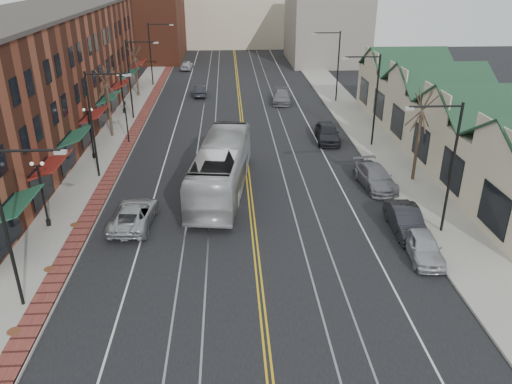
{
  "coord_description": "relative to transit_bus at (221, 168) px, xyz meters",
  "views": [
    {
      "loc": [
        -1.41,
        -20.2,
        15.07
      ],
      "look_at": [
        0.22,
        8.25,
        2.0
      ],
      "focal_mm": 35.0,
      "sensor_mm": 36.0,
      "label": 1
    }
  ],
  "objects": [
    {
      "name": "backdrop_mid",
      "position": [
        2.0,
        72.07,
        2.67
      ],
      "size": [
        22.0,
        14.0,
        9.0
      ],
      "primitive_type": "cube",
      "color": "beige",
      "rests_on": "ground"
    },
    {
      "name": "sidewalk_left",
      "position": [
        -10.0,
        7.07,
        -1.75
      ],
      "size": [
        4.0,
        120.0,
        0.15
      ],
      "primitive_type": "cube",
      "color": "gray",
      "rests_on": "ground"
    },
    {
      "name": "manhole_near",
      "position": [
        -9.2,
        -14.93,
        -1.67
      ],
      "size": [
        0.6,
        0.6,
        0.02
      ],
      "primitive_type": "cylinder",
      "color": "#592D19",
      "rests_on": "sidewalk_left"
    },
    {
      "name": "building_right",
      "position": [
        20.0,
        7.07,
        0.47
      ],
      "size": [
        8.0,
        36.0,
        4.6
      ],
      "primitive_type": "cube",
      "color": "beige",
      "rests_on": "ground"
    },
    {
      "name": "tree_left_near",
      "position": [
        -10.5,
        13.07,
        1.69
      ],
      "size": [
        1.78,
        1.37,
        6.48
      ],
      "color": "#382B21",
      "rests_on": "sidewalk_left"
    },
    {
      "name": "parked_car_c",
      "position": [
        11.3,
        0.16,
        -1.07
      ],
      "size": [
        2.63,
        5.41,
        1.52
      ],
      "primitive_type": "imported",
      "rotation": [
        0.0,
        0.0,
        0.1
      ],
      "color": "slate",
      "rests_on": "ground"
    },
    {
      "name": "manhole_far",
      "position": [
        -9.2,
        -4.93,
        -1.67
      ],
      "size": [
        0.6,
        0.6,
        0.02
      ],
      "primitive_type": "cylinder",
      "color": "#592D19",
      "rests_on": "sidewalk_left"
    },
    {
      "name": "distant_car_far",
      "position": [
        -5.62,
        45.96,
        -1.13
      ],
      "size": [
        2.04,
        4.26,
        1.4
      ],
      "primitive_type": "imported",
      "rotation": [
        0.0,
        0.0,
        3.05
      ],
      "color": "#B8B9C0",
      "rests_on": "ground"
    },
    {
      "name": "streetlight_l_1",
      "position": [
        -9.05,
        3.07,
        3.2
      ],
      "size": [
        3.33,
        0.25,
        8.0
      ],
      "color": "black",
      "rests_on": "sidewalk_left"
    },
    {
      "name": "transit_bus",
      "position": [
        0.0,
        0.0,
        0.0
      ],
      "size": [
        4.75,
        13.41,
        3.66
      ],
      "primitive_type": "imported",
      "rotation": [
        0.0,
        0.0,
        3.01
      ],
      "color": "#BBBBBD",
      "rests_on": "ground"
    },
    {
      "name": "streetlight_r_0",
      "position": [
        13.05,
        -6.93,
        3.2
      ],
      "size": [
        3.33,
        0.25,
        8.0
      ],
      "color": "black",
      "rests_on": "sidewalk_right"
    },
    {
      "name": "streetlight_r_1",
      "position": [
        13.05,
        9.07,
        3.2
      ],
      "size": [
        3.33,
        0.25,
        8.0
      ],
      "color": "black",
      "rests_on": "sidewalk_right"
    },
    {
      "name": "lamppost_l_1",
      "position": [
        -10.8,
        -4.93,
        0.37
      ],
      "size": [
        0.84,
        0.28,
        4.27
      ],
      "color": "black",
      "rests_on": "sidewalk_left"
    },
    {
      "name": "distant_car_left",
      "position": [
        -2.83,
        28.78,
        -1.16
      ],
      "size": [
        1.53,
        4.1,
        1.34
      ],
      "primitive_type": "imported",
      "rotation": [
        0.0,
        0.0,
        3.17
      ],
      "color": "black",
      "rests_on": "ground"
    },
    {
      "name": "tree_right_mid",
      "position": [
        14.5,
        1.07,
        1.92
      ],
      "size": [
        1.9,
        1.46,
        6.93
      ],
      "color": "#382B21",
      "rests_on": "sidewalk_right"
    },
    {
      "name": "streetlight_r_2",
      "position": [
        13.05,
        25.07,
        3.2
      ],
      "size": [
        3.33,
        0.25,
        8.0
      ],
      "color": "black",
      "rests_on": "sidewalk_right"
    },
    {
      "name": "parked_suv",
      "position": [
        -5.5,
        -4.86,
        -1.09
      ],
      "size": [
        2.76,
        5.42,
        1.47
      ],
      "primitive_type": "imported",
      "rotation": [
        0.0,
        0.0,
        3.08
      ],
      "color": "#A6A9AD",
      "rests_on": "ground"
    },
    {
      "name": "streetlight_l_2",
      "position": [
        -9.05,
        19.07,
        3.2
      ],
      "size": [
        3.33,
        0.25,
        8.0
      ],
      "color": "black",
      "rests_on": "sidewalk_left"
    },
    {
      "name": "streetlight_l_3",
      "position": [
        -9.05,
        35.07,
        3.2
      ],
      "size": [
        3.33,
        0.25,
        8.0
      ],
      "color": "black",
      "rests_on": "sidewalk_left"
    },
    {
      "name": "distant_car_right",
      "position": [
        6.97,
        24.98,
        -1.1
      ],
      "size": [
        2.63,
        5.23,
        1.46
      ],
      "primitive_type": "imported",
      "rotation": [
        0.0,
        0.0,
        -0.12
      ],
      "color": "slate",
      "rests_on": "ground"
    },
    {
      "name": "backdrop_left",
      "position": [
        -14.0,
        57.07,
        5.17
      ],
      "size": [
        14.0,
        18.0,
        14.0
      ],
      "primitive_type": "cube",
      "color": "#602B1B",
      "rests_on": "ground"
    },
    {
      "name": "parked_car_d",
      "position": [
        9.71,
        10.58,
        -0.97
      ],
      "size": [
        2.36,
        5.17,
        1.72
      ],
      "primitive_type": "imported",
      "rotation": [
        0.0,
        0.0,
        -0.07
      ],
      "color": "black",
      "rests_on": "ground"
    },
    {
      "name": "lamppost_l_3",
      "position": [
        -10.8,
        21.07,
        0.37
      ],
      "size": [
        0.84,
        0.28,
        4.27
      ],
      "color": "black",
      "rests_on": "sidewalk_left"
    },
    {
      "name": "sidewalk_right",
      "position": [
        14.0,
        7.07,
        -1.75
      ],
      "size": [
        4.0,
        120.0,
        0.15
      ],
      "primitive_type": "cube",
      "color": "gray",
      "rests_on": "ground"
    },
    {
      "name": "parked_car_a",
      "position": [
        11.3,
        -9.68,
        -1.11
      ],
      "size": [
        2.04,
        4.34,
        1.44
      ],
      "primitive_type": "imported",
      "rotation": [
        0.0,
        0.0,
        -0.08
      ],
      "color": "#AFB0B7",
      "rests_on": "ground"
    },
    {
      "name": "streetlight_l_0",
      "position": [
        -9.05,
        -12.93,
        3.2
      ],
      "size": [
        3.33,
        0.25,
        8.0
      ],
      "color": "black",
      "rests_on": "sidewalk_left"
    },
    {
      "name": "ground",
      "position": [
        2.0,
        -12.93,
        -1.83
      ],
      "size": [
        160.0,
        160.0,
        0.0
      ],
      "primitive_type": "plane",
      "color": "black",
      "rests_on": "ground"
    },
    {
      "name": "parked_car_b",
      "position": [
        11.3,
        -6.68,
        -1.06
      ],
      "size": [
        1.77,
        4.72,
        1.54
      ],
      "primitive_type": "imported",
      "rotation": [
        0.0,
        0.0,
        -0.03
      ],
      "color": "black",
      "rests_on": "ground"
    },
    {
      "name": "traffic_signal",
      "position": [
        -8.6,
        11.07,
        0.52
      ],
      "size": [
        0.18,
        0.15,
        3.8
      ],
      "color": "black",
      "rests_on": "sidewalk_left"
    },
    {
      "name": "manhole_mid",
      "position": [
        -9.2,
        -9.93,
        -1.67
      ],
      "size": [
        0.6,
        0.6,
        0.02
      ],
      "primitive_type": "cylinder",
      "color": "#592D19",
      "rests_on": "sidewalk_left"
    },
    {
      "name": "building_left",
      "position": [
        -17.0,
        14.07,
        3.67
      ],
      "size": [
        10.0,
        50.0,
        11.0
      ],
      "primitive_type": "cube",
      "color": "#602B1B",
      "rests_on": "ground"
    },
    {
      "name": "lamppost_l_2",
      "position": [
        -10.8,
        7.07,
        0.37
      ],
      "size": [
        0.84,
        0.28,
        4.27
      ],
      "color": "black",
      "rests_on": "sidewalk_left"
    },
    {
      "name": "tree_left_far",
      "position": [
        -10.5,
        29.07,
        1.45
      ],
      "size": [
        1.66,
        1.28,
        6.02
      ],
      "color": "#382B21",
      "rests_on": "sidewalk_left"
    },
    {
      "name": "backdrop_right",
      "position": [
        17.0,
        52.07,
        3.67
      ],
      "size": [
        12.0,
        16.0,
        11.0
      ],
      "primitive_type": "cube",
      "color": "slate",
      "rests_on": "ground"
    }
  ]
}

